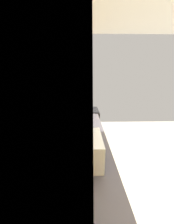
{
  "coord_description": "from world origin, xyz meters",
  "views": [
    {
      "loc": [
        -1.35,
        1.27,
        1.77
      ],
      "look_at": [
        -0.26,
        1.25,
        1.45
      ],
      "focal_mm": 20.41,
      "sensor_mm": 36.0,
      "label": 1
    }
  ],
  "objects": [
    {
      "name": "wall_back",
      "position": [
        0.0,
        1.63,
        1.37
      ],
      "size": [
        4.26,
        0.12,
        2.73
      ],
      "primitive_type": "cube",
      "color": "#F0C580",
      "rests_on": "ground_plane"
    },
    {
      "name": "microwave",
      "position": [
        -0.22,
        1.29,
        1.06
      ],
      "size": [
        0.45,
        0.4,
        0.26
      ],
      "color": "white",
      "rests_on": "counter_run"
    },
    {
      "name": "bowl",
      "position": [
        0.72,
        1.19,
        0.95
      ],
      "size": [
        0.13,
        0.13,
        0.05
      ],
      "color": "#4C8CBF",
      "rests_on": "counter_run"
    },
    {
      "name": "counter_run",
      "position": [
        -0.32,
        1.28,
        0.46
      ],
      "size": [
        3.48,
        0.62,
        0.92
      ],
      "color": "beige",
      "rests_on": "ground_plane"
    },
    {
      "name": "ground_plane",
      "position": [
        0.0,
        0.0,
        0.0
      ],
      "size": [
        6.63,
        6.63,
        0.0
      ],
      "primitive_type": "plane",
      "color": "beige"
    },
    {
      "name": "oven_range",
      "position": [
        1.71,
        1.24,
        0.48
      ],
      "size": [
        0.6,
        0.67,
        1.1
      ],
      "color": "black",
      "rests_on": "ground_plane"
    },
    {
      "name": "upper_cabinets",
      "position": [
        -0.32,
        1.42,
        1.83
      ],
      "size": [
        2.37,
        0.31,
        0.67
      ],
      "color": "beige"
    }
  ]
}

